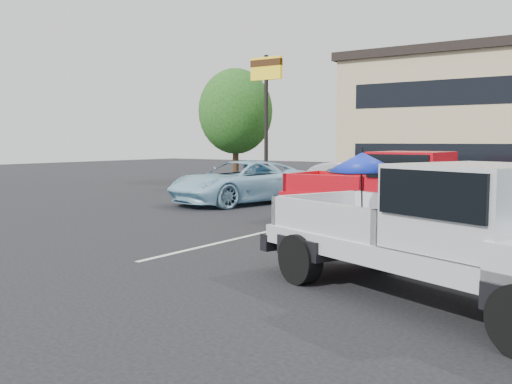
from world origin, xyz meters
TOP-DOWN VIEW (x-y plane):
  - ground at (0.00, 0.00)m, footprint 90.00×90.00m
  - stripe_left at (-3.00, 2.00)m, footprint 0.12×5.00m
  - motel_sign at (-10.00, 14.00)m, footprint 1.60×0.22m
  - tree_left at (-14.00, 17.00)m, footprint 3.96×3.96m
  - silver_pickup at (2.53, -0.07)m, footprint 6.01×3.87m
  - red_pickup at (-0.58, 6.22)m, footprint 5.80×2.22m
  - silver_sedan at (-3.66, 10.08)m, footprint 4.63×2.65m
  - blue_suv at (-7.23, 8.34)m, footprint 3.59×5.72m

SIDE VIEW (x-z plane):
  - ground at x=0.00m, z-range 0.00..0.00m
  - stripe_left at x=-3.00m, z-range 0.00..0.01m
  - silver_sedan at x=-3.66m, z-range 0.00..1.44m
  - blue_suv at x=-7.23m, z-range 0.00..1.47m
  - red_pickup at x=-0.58m, z-range 0.09..1.99m
  - silver_pickup at x=2.53m, z-range 0.02..2.08m
  - tree_left at x=-14.00m, z-range 0.72..6.74m
  - motel_sign at x=-10.00m, z-range 1.65..7.65m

